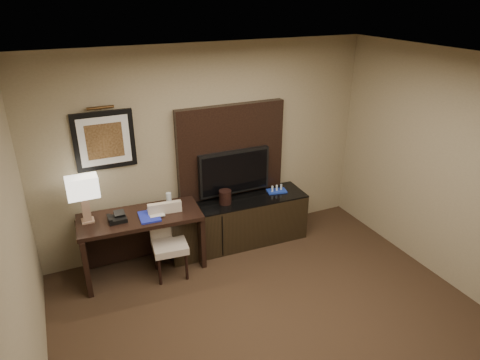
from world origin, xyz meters
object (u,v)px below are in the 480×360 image
desk (143,243)px  credenza (237,221)px  ice_bucket (225,197)px  tv (234,172)px  desk_phone (117,217)px  water_bottle (169,200)px  desk_chair (170,245)px  table_lamp (84,199)px  minibar_tray (277,189)px

desk → credenza: (1.33, 0.10, -0.06)m
credenza → ice_bucket: (-0.18, -0.03, 0.43)m
tv → desk_phone: 1.65m
desk → tv: size_ratio=1.46×
desk_phone → credenza: bearing=4.3°
tv → water_bottle: tv is taller
desk_chair → water_bottle: (0.11, 0.30, 0.45)m
credenza → desk_phone: bearing=-173.4°
table_lamp → desk_phone: size_ratio=2.86×
table_lamp → ice_bucket: table_lamp is taller
credenza → water_bottle: 1.09m
desk → water_bottle: 0.63m
desk_chair → desk: bearing=145.5°
tv → ice_bucket: bearing=-140.9°
tv → ice_bucket: tv is taller
desk → water_bottle: bearing=12.8°
desk_chair → table_lamp: bearing=163.9°
desk_phone → minibar_tray: desk_phone is taller
credenza → desk_chair: (-1.05, -0.34, 0.09)m
desk → ice_bucket: ice_bucket is taller
desk → minibar_tray: (1.94, 0.10, 0.33)m
table_lamp → credenza: bearing=-0.4°
ice_bucket → desk_phone: bearing=-176.1°
tv → ice_bucket: (-0.20, -0.17, -0.26)m
table_lamp → desk_phone: 0.42m
tv → ice_bucket: size_ratio=5.40×
desk_chair → table_lamp: table_lamp is taller
table_lamp → minibar_tray: bearing=-0.2°
ice_bucket → minibar_tray: size_ratio=0.69×
desk → minibar_tray: size_ratio=5.44×
tv → desk_chair: tv is taller
desk → ice_bucket: bearing=7.5°
desk → minibar_tray: bearing=6.9°
table_lamp → minibar_tray: 2.55m
desk → table_lamp: 0.90m
tv → table_lamp: bearing=-176.2°
desk → table_lamp: table_lamp is taller
tv → table_lamp: (-1.94, -0.13, 0.05)m
table_lamp → desk_chair: bearing=-22.1°
credenza → desk_phone: 1.67m
table_lamp → water_bottle: 0.99m
desk → water_bottle: water_bottle is taller
desk_chair → water_bottle: 0.55m
table_lamp → ice_bucket: 1.76m
water_bottle → tv: bearing=10.5°
desk_chair → table_lamp: 1.13m
ice_bucket → minibar_tray: (0.80, 0.03, -0.04)m
desk_chair → desk_phone: bearing=164.3°
credenza → water_bottle: size_ratio=9.88×
desk_chair → table_lamp: (-0.86, 0.35, 0.65)m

